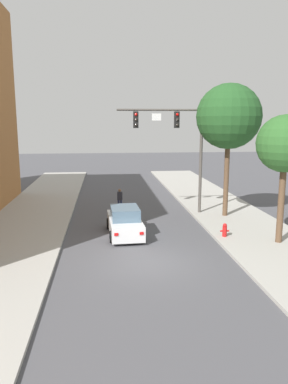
{
  "coord_description": "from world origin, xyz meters",
  "views": [
    {
      "loc": [
        -1.78,
        -15.51,
        6.18
      ],
      "look_at": [
        0.59,
        6.41,
        2.0
      ],
      "focal_mm": 34.59,
      "sensor_mm": 36.0,
      "label": 1
    }
  ],
  "objects_px": {
    "traffic_signal_mast": "(178,136)",
    "street_tree_nearest": "(285,145)",
    "pedestrian_crossing_road": "(120,199)",
    "street_tree_second": "(229,117)",
    "fire_hydrant": "(225,230)",
    "car_lead_white": "(125,222)"
  },
  "relations": [
    {
      "from": "car_lead_white",
      "to": "street_tree_second",
      "type": "xyz_separation_m",
      "value": [
        6.76,
        3.07,
        5.78
      ]
    },
    {
      "from": "pedestrian_crossing_road",
      "to": "street_tree_nearest",
      "type": "xyz_separation_m",
      "value": [
        7.76,
        -7.95,
        4.18
      ]
    },
    {
      "from": "street_tree_second",
      "to": "traffic_signal_mast",
      "type": "bearing_deg",
      "value": 160.97
    },
    {
      "from": "fire_hydrant",
      "to": "traffic_signal_mast",
      "type": "bearing_deg",
      "value": 105.43
    },
    {
      "from": "traffic_signal_mast",
      "to": "pedestrian_crossing_road",
      "type": "xyz_separation_m",
      "value": [
        -3.8,
        1.28,
        -4.38
      ]
    },
    {
      "from": "car_lead_white",
      "to": "pedestrian_crossing_road",
      "type": "relative_size",
      "value": 2.63
    },
    {
      "from": "pedestrian_crossing_road",
      "to": "street_tree_second",
      "type": "relative_size",
      "value": 0.19
    },
    {
      "from": "traffic_signal_mast",
      "to": "fire_hydrant",
      "type": "bearing_deg",
      "value": -74.57
    },
    {
      "from": "car_lead_white",
      "to": "fire_hydrant",
      "type": "relative_size",
      "value": 5.99
    },
    {
      "from": "fire_hydrant",
      "to": "street_tree_second",
      "type": "height_order",
      "value": "street_tree_second"
    },
    {
      "from": "traffic_signal_mast",
      "to": "street_tree_second",
      "type": "xyz_separation_m",
      "value": [
        2.99,
        -1.03,
        1.21
      ]
    },
    {
      "from": "car_lead_white",
      "to": "fire_hydrant",
      "type": "distance_m",
      "value": 5.45
    },
    {
      "from": "pedestrian_crossing_road",
      "to": "car_lead_white",
      "type": "bearing_deg",
      "value": -89.61
    },
    {
      "from": "traffic_signal_mast",
      "to": "street_tree_second",
      "type": "relative_size",
      "value": 0.89
    },
    {
      "from": "car_lead_white",
      "to": "street_tree_second",
      "type": "distance_m",
      "value": 9.41
    },
    {
      "from": "traffic_signal_mast",
      "to": "car_lead_white",
      "type": "bearing_deg",
      "value": -132.52
    },
    {
      "from": "street_tree_second",
      "to": "street_tree_nearest",
      "type": "bearing_deg",
      "value": -80.31
    },
    {
      "from": "traffic_signal_mast",
      "to": "street_tree_nearest",
      "type": "xyz_separation_m",
      "value": [
        3.96,
        -6.67,
        -0.2
      ]
    },
    {
      "from": "street_tree_second",
      "to": "car_lead_white",
      "type": "bearing_deg",
      "value": -155.55
    },
    {
      "from": "car_lead_white",
      "to": "street_tree_nearest",
      "type": "height_order",
      "value": "street_tree_nearest"
    },
    {
      "from": "pedestrian_crossing_road",
      "to": "traffic_signal_mast",
      "type": "bearing_deg",
      "value": -18.66
    },
    {
      "from": "street_tree_second",
      "to": "fire_hydrant",
      "type": "bearing_deg",
      "value": -108.54
    }
  ]
}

